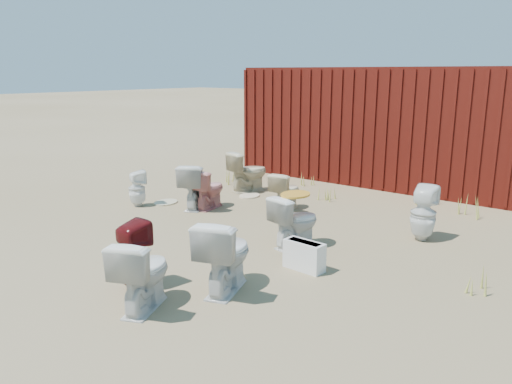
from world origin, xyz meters
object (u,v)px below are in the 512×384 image
Objects in this scene: shipping_container at (387,124)px; toilet_front_maroon at (132,256)px; toilet_back_beige_right at (248,172)px; loose_tank at (304,256)px; toilet_back_beige_left at (286,191)px; toilet_back_e at (423,213)px; toilet_front_a at (195,186)px; toilet_back_yellowlid at (295,221)px; toilet_back_a at (137,188)px; toilet_front_pink at (209,189)px; toilet_front_c at (142,273)px; toilet_front_e at (225,254)px.

shipping_container reaches higher than toilet_front_maroon.
loose_tank is at bearing 158.83° from toilet_back_beige_right.
toilet_back_e is (2.42, -0.12, 0.07)m from toilet_back_beige_left.
toilet_front_a is at bearing 7.17° from toilet_back_e.
toilet_front_a reaches higher than toilet_back_beige_left.
toilet_back_a is at bearing 12.73° from toilet_back_yellowlid.
toilet_front_pink reaches higher than loose_tank.
toilet_front_a reaches higher than toilet_front_c.
toilet_front_pink is at bearing -175.91° from toilet_front_a.
toilet_front_a is at bearing 29.01° from toilet_back_beige_left.
loose_tank is (-0.71, -1.93, -0.22)m from toilet_back_e.
toilet_back_e is (4.59, 1.32, 0.07)m from toilet_back_a.
toilet_front_maroon is 3.70m from toilet_back_beige_left.
toilet_front_c is 5.13m from toilet_back_beige_right.
toilet_back_e is at bearing -120.08° from toilet_back_yellowlid.
loose_tank is at bearing 144.84° from toilet_front_pink.
toilet_front_e is at bearing 146.39° from toilet_back_beige_right.
shipping_container is 4.54m from toilet_front_pink.
toilet_back_a is (-1.08, -0.68, -0.02)m from toilet_front_pink.
toilet_front_e reaches higher than toilet_front_a.
toilet_front_maroon is (-0.46, 0.23, 0.00)m from toilet_front_c.
toilet_front_maroon is at bearing 93.25° from toilet_back_beige_left.
toilet_back_yellowlid is 1.43× the size of loose_tank.
toilet_back_yellowlid is (2.27, -0.70, 0.01)m from toilet_front_pink.
toilet_back_e reaches higher than toilet_front_c.
shipping_container reaches higher than toilet_back_a.
toilet_front_c is 4.02m from toilet_back_beige_left.
shipping_container is 8.39× the size of toilet_back_yellowlid.
toilet_front_maroon is 1.52× the size of loose_tank.
toilet_back_a is at bearing -115.82° from shipping_container.
toilet_front_pink is 1.08× the size of toilet_back_a.
toilet_front_c is 1.17× the size of toilet_back_a.
toilet_back_beige_left is 1.87m from toilet_back_yellowlid.
toilet_back_a is at bearing 11.56° from toilet_back_e.
toilet_front_maroon is at bearing 134.10° from toilet_back_beige_right.
toilet_front_a is 3.44m from toilet_front_e.
toilet_front_pink is at bearing 121.14° from toilet_back_beige_right.
toilet_back_yellowlid is 1.83m from toilet_back_e.
toilet_back_a is at bearing 3.73° from toilet_front_a.
toilet_back_a is 4.78m from toilet_back_e.
loose_tank is at bearing -125.92° from toilet_front_maroon.
toilet_front_maroon is at bearing 87.28° from toilet_back_yellowlid.
shipping_container is at bearing -98.84° from toilet_back_beige_left.
toilet_back_beige_left is (-0.55, 3.66, -0.05)m from toilet_front_maroon.
toilet_back_yellowlid is at bearing -118.00° from toilet_front_c.
toilet_back_yellowlid is 0.83m from loose_tank.
toilet_front_a is (-1.52, -4.39, -0.81)m from shipping_container.
loose_tank is at bearing 130.18° from toilet_front_a.
toilet_front_maroon reaches higher than toilet_back_beige_left.
toilet_front_a reaches higher than loose_tank.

